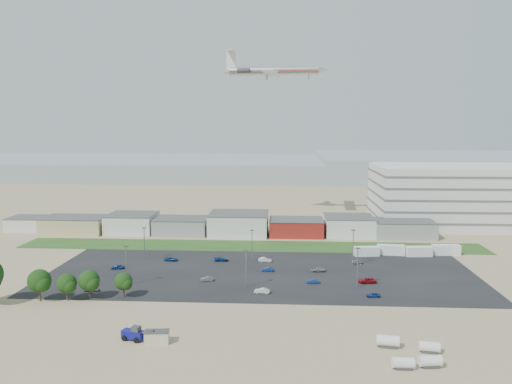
# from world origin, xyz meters

# --- Properties ---
(ground) EXTENTS (700.00, 700.00, 0.00)m
(ground) POSITION_xyz_m (0.00, 0.00, 0.00)
(ground) COLOR #988761
(ground) RESTS_ON ground
(parking_lot) EXTENTS (120.00, 50.00, 0.01)m
(parking_lot) POSITION_xyz_m (5.00, 20.00, 0.01)
(parking_lot) COLOR black
(parking_lot) RESTS_ON ground
(grass_strip) EXTENTS (160.00, 16.00, 0.02)m
(grass_strip) POSITION_xyz_m (0.00, 52.00, 0.01)
(grass_strip) COLOR #22481B
(grass_strip) RESTS_ON ground
(hills_backdrop) EXTENTS (700.00, 200.00, 9.00)m
(hills_backdrop) POSITION_xyz_m (40.00, 315.00, 4.50)
(hills_backdrop) COLOR gray
(hills_backdrop) RESTS_ON ground
(building_row) EXTENTS (170.00, 20.00, 8.00)m
(building_row) POSITION_xyz_m (-17.00, 71.00, 4.00)
(building_row) COLOR silver
(building_row) RESTS_ON ground
(parking_garage) EXTENTS (80.00, 40.00, 25.00)m
(parking_garage) POSITION_xyz_m (90.00, 95.00, 12.50)
(parking_garage) COLOR silver
(parking_garage) RESTS_ON ground
(portable_shed) EXTENTS (4.93, 2.92, 2.37)m
(portable_shed) POSITION_xyz_m (-12.54, -27.13, 1.18)
(portable_shed) COLOR beige
(portable_shed) RESTS_ON ground
(telehandler) EXTENTS (7.28, 4.22, 2.88)m
(telehandler) POSITION_xyz_m (-17.49, -26.14, 1.44)
(telehandler) COLOR navy
(telehandler) RESTS_ON ground
(storage_tank_nw) EXTENTS (4.36, 2.62, 2.46)m
(storage_tank_nw) POSITION_xyz_m (31.04, -26.39, 1.23)
(storage_tank_nw) COLOR silver
(storage_tank_nw) RESTS_ON ground
(storage_tank_ne) EXTENTS (3.92, 2.42, 2.20)m
(storage_tank_ne) POSITION_xyz_m (38.17, -28.22, 1.10)
(storage_tank_ne) COLOR silver
(storage_tank_ne) RESTS_ON ground
(storage_tank_sw) EXTENTS (3.67, 1.85, 2.19)m
(storage_tank_sw) POSITION_xyz_m (31.89, -34.86, 1.10)
(storage_tank_sw) COLOR silver
(storage_tank_sw) RESTS_ON ground
(storage_tank_se) EXTENTS (3.99, 2.32, 2.28)m
(storage_tank_se) POSITION_xyz_m (36.67, -33.96, 1.14)
(storage_tank_se) COLOR silver
(storage_tank_se) RESTS_ON ground
(box_trailer_a) EXTENTS (8.16, 3.63, 2.95)m
(box_trailer_a) POSITION_xyz_m (37.81, 40.69, 1.48)
(box_trailer_a) COLOR silver
(box_trailer_a) RESTS_ON ground
(box_trailer_b) EXTENTS (8.75, 3.42, 3.21)m
(box_trailer_b) POSITION_xyz_m (45.79, 42.55, 1.60)
(box_trailer_b) COLOR silver
(box_trailer_b) RESTS_ON ground
(box_trailer_c) EXTENTS (8.48, 3.40, 3.10)m
(box_trailer_c) POSITION_xyz_m (54.33, 41.28, 1.55)
(box_trailer_c) COLOR silver
(box_trailer_c) RESTS_ON ground
(box_trailer_d) EXTENTS (8.88, 3.17, 3.28)m
(box_trailer_d) POSITION_xyz_m (63.51, 43.47, 1.64)
(box_trailer_d) COLOR silver
(box_trailer_d) RESTS_ON ground
(tree_left) EXTENTS (5.78, 5.78, 8.67)m
(tree_left) POSITION_xyz_m (-46.00, -5.95, 4.34)
(tree_left) COLOR black
(tree_left) RESTS_ON ground
(tree_mid) EXTENTS (4.92, 4.92, 7.38)m
(tree_mid) POSITION_xyz_m (-39.76, -5.23, 3.69)
(tree_mid) COLOR black
(tree_mid) RESTS_ON ground
(tree_right) EXTENTS (5.26, 5.26, 7.89)m
(tree_right) POSITION_xyz_m (-34.97, -3.63, 3.95)
(tree_right) COLOR black
(tree_right) RESTS_ON ground
(tree_near) EXTENTS (4.57, 4.57, 6.85)m
(tree_near) POSITION_xyz_m (-27.17, -2.00, 3.42)
(tree_near) COLOR black
(tree_near) RESTS_ON ground
(lightpole_front_l) EXTENTS (1.24, 0.52, 10.53)m
(lightpole_front_l) POSITION_xyz_m (-29.16, 6.64, 5.27)
(lightpole_front_l) COLOR slate
(lightpole_front_l) RESTS_ON ground
(lightpole_front_m) EXTENTS (1.15, 0.48, 9.79)m
(lightpole_front_m) POSITION_xyz_m (1.84, 6.81, 4.90)
(lightpole_front_m) COLOR slate
(lightpole_front_m) RESTS_ON ground
(lightpole_front_r) EXTENTS (1.23, 0.51, 10.44)m
(lightpole_front_r) POSITION_xyz_m (30.22, 8.45, 5.22)
(lightpole_front_r) COLOR slate
(lightpole_front_r) RESTS_ON ground
(lightpole_back_l) EXTENTS (1.20, 0.50, 10.20)m
(lightpole_back_l) POSITION_xyz_m (-31.60, 31.75, 5.10)
(lightpole_back_l) COLOR slate
(lightpole_back_l) RESTS_ON ground
(lightpole_back_m) EXTENTS (1.16, 0.48, 9.84)m
(lightpole_back_m) POSITION_xyz_m (1.71, 31.81, 4.92)
(lightpole_back_m) COLOR slate
(lightpole_back_m) RESTS_ON ground
(lightpole_back_r) EXTENTS (1.29, 0.54, 10.94)m
(lightpole_back_r) POSITION_xyz_m (31.78, 28.49, 5.47)
(lightpole_back_r) COLOR slate
(lightpole_back_r) RESTS_ON ground
(airliner) EXTENTS (49.09, 35.65, 13.74)m
(airliner) POSITION_xyz_m (6.55, 101.24, 64.68)
(airliner) COLOR silver
(parked_car_0) EXTENTS (4.91, 2.61, 1.32)m
(parked_car_0) POSITION_xyz_m (33.41, 12.45, 0.66)
(parked_car_0) COLOR maroon
(parked_car_0) RESTS_ON ground
(parked_car_1) EXTENTS (3.48, 1.44, 1.12)m
(parked_car_1) POSITION_xyz_m (19.12, 11.31, 0.56)
(parked_car_1) COLOR navy
(parked_car_1) RESTS_ON ground
(parked_car_2) EXTENTS (3.33, 1.46, 1.12)m
(parked_car_2) POSITION_xyz_m (33.11, 1.37, 0.56)
(parked_car_2) COLOR navy
(parked_car_2) RESTS_ON ground
(parked_car_4) EXTENTS (3.54, 1.47, 1.14)m
(parked_car_4) POSITION_xyz_m (-9.07, 11.70, 0.57)
(parked_car_4) COLOR #595B5E
(parked_car_4) RESTS_ON ground
(parked_car_5) EXTENTS (3.96, 2.01, 1.29)m
(parked_car_5) POSITION_xyz_m (-36.61, 21.40, 0.65)
(parked_car_5) COLOR navy
(parked_car_5) RESTS_ON ground
(parked_car_6) EXTENTS (4.45, 1.93, 1.28)m
(parked_car_6) POSITION_xyz_m (-7.75, 31.65, 0.64)
(parked_car_6) COLOR navy
(parked_car_6) RESTS_ON ground
(parked_car_7) EXTENTS (3.43, 1.29, 1.12)m
(parked_car_7) POSITION_xyz_m (6.88, 21.60, 0.56)
(parked_car_7) COLOR navy
(parked_car_7) RESTS_ON ground
(parked_car_8) EXTENTS (3.30, 1.33, 1.13)m
(parked_car_8) POSITION_xyz_m (33.48, 31.04, 0.56)
(parked_car_8) COLOR #A5A5AA
(parked_car_8) RESTS_ON ground
(parked_car_9) EXTENTS (4.37, 2.45, 1.16)m
(parked_car_9) POSITION_xyz_m (-23.16, 31.05, 0.58)
(parked_car_9) COLOR navy
(parked_car_9) RESTS_ON ground
(parked_car_10) EXTENTS (3.96, 1.64, 1.15)m
(parked_car_10) POSITION_xyz_m (-36.42, 1.44, 0.57)
(parked_car_10) COLOR #595B5E
(parked_car_10) RESTS_ON ground
(parked_car_11) EXTENTS (4.03, 1.51, 1.32)m
(parked_car_11) POSITION_xyz_m (5.72, 31.72, 0.66)
(parked_car_11) COLOR silver
(parked_car_11) RESTS_ON ground
(parked_car_12) EXTENTS (4.13, 1.82, 1.18)m
(parked_car_12) POSITION_xyz_m (21.01, 21.99, 0.59)
(parked_car_12) COLOR #A5A5AA
(parked_car_12) RESTS_ON ground
(parked_car_13) EXTENTS (3.95, 1.74, 1.26)m
(parked_car_13) POSITION_xyz_m (6.13, 2.66, 0.63)
(parked_car_13) COLOR silver
(parked_car_13) RESTS_ON ground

